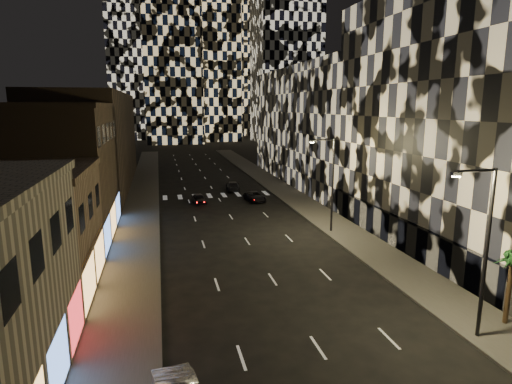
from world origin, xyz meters
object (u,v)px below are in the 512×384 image
car_dark_rightlane (255,197)px  streetlight_near (483,242)px  streetlight_far (330,178)px  palm_tree (512,264)px  car_dark_oncoming (233,186)px  car_dark_midlane (199,199)px

car_dark_rightlane → streetlight_near: bearing=-88.9°
streetlight_far → palm_tree: 19.43m
streetlight_near → palm_tree: streetlight_near is taller
streetlight_near → streetlight_far: bearing=90.0°
car_dark_oncoming → car_dark_rightlane: car_dark_oncoming is taller
car_dark_midlane → car_dark_rightlane: bearing=-7.3°
streetlight_far → car_dark_midlane: 19.65m
streetlight_near → car_dark_oncoming: size_ratio=1.99×
car_dark_midlane → palm_tree: size_ratio=0.85×
streetlight_far → car_dark_rightlane: bearing=104.7°
streetlight_far → car_dark_midlane: (-11.16, 15.46, -4.74)m
palm_tree → car_dark_midlane: bearing=111.9°
streetlight_far → car_dark_oncoming: bearing=103.6°
streetlight_near → streetlight_far: same height
car_dark_midlane → palm_tree: bearing=-73.5°
streetlight_near → car_dark_midlane: 37.48m
car_dark_oncoming → palm_tree: bearing=108.1°
streetlight_far → car_dark_midlane: size_ratio=2.51×
streetlight_far → car_dark_rightlane: size_ratio=2.06×
streetlight_near → car_dark_rightlane: (-3.99, 35.23, -4.74)m
streetlight_far → palm_tree: bearing=-81.8°
car_dark_midlane → palm_tree: (13.93, -34.61, 3.00)m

